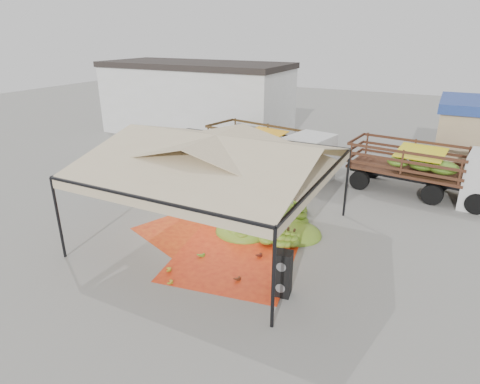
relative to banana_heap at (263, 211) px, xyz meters
The scene contains 17 objects.
ground 2.08m from the banana_heap, 127.29° to the right, with size 90.00×90.00×0.00m, color slate.
canopy_tent 3.35m from the banana_heap, 127.29° to the right, with size 8.10×8.10×4.00m.
building_white 16.86m from the banana_heap, 132.06° to the left, with size 14.30×6.30×5.40m.
tarp_left 2.61m from the banana_heap, 138.47° to the right, with size 4.30×4.10×0.01m, color #DF5915.
tarp_right 3.02m from the banana_heap, 86.01° to the right, with size 4.13×4.34×0.01m, color #E74615.
banana_heap is the anchor object (origin of this frame).
hand_yellow_a 5.35m from the banana_heap, 100.08° to the right, with size 0.41×0.34×0.19m, color #B59624.
hand_yellow_b 4.95m from the banana_heap, 106.56° to the right, with size 0.45×0.37×0.20m, color gold.
hand_red_a 4.17m from the banana_heap, 77.68° to the right, with size 0.41×0.34×0.19m, color #5A2D14.
hand_red_b 2.60m from the banana_heap, 69.74° to the right, with size 0.46×0.38×0.21m, color #581E14.
hand_green 3.48m from the banana_heap, 105.89° to the right, with size 0.44×0.36×0.20m, color #417E1A.
hanging_bunches 2.34m from the banana_heap, 99.85° to the right, with size 4.74×0.24×0.20m.
speaker_stack 4.80m from the banana_heap, 58.66° to the right, with size 0.59×0.54×1.47m.
banana_leaves 3.19m from the banana_heap, 162.32° to the left, with size 0.96×1.36×3.70m, color #307B20, non-canonical shape.
vendor 2.95m from the banana_heap, 124.92° to the left, with size 0.57×0.37×1.55m, color gray.
truck_left 6.81m from the banana_heap, 109.68° to the left, with size 7.61×3.87×2.49m.
truck_right 8.95m from the banana_heap, 48.05° to the left, with size 7.42×3.34×2.46m.
Camera 1 is at (7.24, -12.20, 7.47)m, focal length 30.00 mm.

